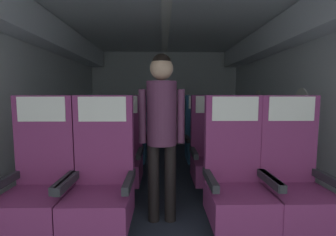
% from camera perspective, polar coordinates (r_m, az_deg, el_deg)
% --- Properties ---
extents(ground, '(3.73, 5.86, 0.02)m').
position_cam_1_polar(ground, '(3.19, -0.38, -17.00)').
color(ground, '#2D3342').
extents(fuselage_shell, '(3.61, 5.51, 2.29)m').
position_cam_1_polar(fuselage_shell, '(3.24, -0.47, 12.99)').
color(fuselage_shell, silver).
rests_on(fuselage_shell, ground).
extents(seat_a_left_window, '(0.51, 0.49, 1.21)m').
position_cam_1_polar(seat_a_left_window, '(2.17, -28.93, -14.25)').
color(seat_a_left_window, '#38383D').
rests_on(seat_a_left_window, ground).
extents(seat_a_left_aisle, '(0.51, 0.49, 1.21)m').
position_cam_1_polar(seat_a_left_aisle, '(1.99, -15.98, -15.59)').
color(seat_a_left_aisle, '#38383D').
rests_on(seat_a_left_aisle, ground).
extents(seat_a_right_aisle, '(0.51, 0.49, 1.21)m').
position_cam_1_polar(seat_a_right_aisle, '(2.21, 28.43, -13.82)').
color(seat_a_right_aisle, '#38383D').
rests_on(seat_a_right_aisle, ground).
extents(seat_a_right_window, '(0.51, 0.49, 1.21)m').
position_cam_1_polar(seat_a_right_window, '(2.04, 16.42, -15.05)').
color(seat_a_right_window, '#38383D').
rests_on(seat_a_right_window, ground).
extents(seat_b_left_window, '(0.51, 0.49, 1.21)m').
position_cam_1_polar(seat_b_left_window, '(2.93, -20.98, -8.77)').
color(seat_b_left_window, '#38383D').
rests_on(seat_b_left_window, ground).
extents(seat_b_left_aisle, '(0.51, 0.49, 1.21)m').
position_cam_1_polar(seat_b_left_aisle, '(2.80, -11.45, -9.17)').
color(seat_b_left_aisle, '#38383D').
rests_on(seat_b_left_aisle, ground).
extents(seat_b_right_aisle, '(0.51, 0.49, 1.21)m').
position_cam_1_polar(seat_b_right_aisle, '(2.95, 20.07, -8.64)').
color(seat_b_right_aisle, '#38383D').
rests_on(seat_b_right_aisle, ground).
extents(seat_b_right_window, '(0.51, 0.49, 1.21)m').
position_cam_1_polar(seat_b_right_window, '(2.82, 10.81, -9.08)').
color(seat_b_right_window, '#38383D').
rests_on(seat_b_right_window, ground).
extents(seat_c_left_window, '(0.51, 0.49, 1.21)m').
position_cam_1_polar(seat_c_left_window, '(3.70, -16.42, -5.65)').
color(seat_c_left_window, '#38383D').
rests_on(seat_c_left_window, ground).
extents(seat_c_left_aisle, '(0.51, 0.49, 1.21)m').
position_cam_1_polar(seat_c_left_aisle, '(3.62, -9.17, -5.75)').
color(seat_c_left_aisle, '#38383D').
rests_on(seat_c_left_aisle, ground).
extents(seat_c_right_aisle, '(0.51, 0.49, 1.21)m').
position_cam_1_polar(seat_c_right_aisle, '(3.75, 15.21, -5.46)').
color(seat_c_right_aisle, '#38383D').
rests_on(seat_c_right_aisle, ground).
extents(seat_c_right_window, '(0.51, 0.49, 1.21)m').
position_cam_1_polar(seat_c_right_window, '(3.63, 8.19, -5.69)').
color(seat_c_right_window, '#38383D').
rests_on(seat_c_right_window, ground).
extents(flight_attendant, '(0.43, 0.28, 1.59)m').
position_cam_1_polar(flight_attendant, '(2.18, -1.55, -0.57)').
color(flight_attendant, black).
rests_on(flight_attendant, ground).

